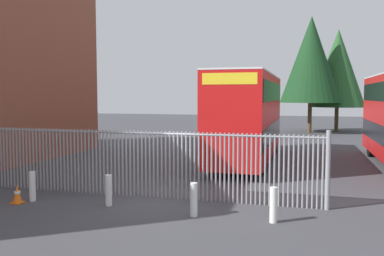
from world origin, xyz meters
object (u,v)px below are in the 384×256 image
(bollard_near_left, at_px, (32,186))
(double_decker_bus_near_gate, at_px, (248,114))
(bollard_near_right, at_px, (194,200))
(bollard_far_right, at_px, (273,205))
(traffic_cone_by_gate, at_px, (17,194))
(bollard_center_front, at_px, (109,190))

(bollard_near_left, bearing_deg, double_decker_bus_near_gate, 60.63)
(bollard_near_left, distance_m, bollard_near_right, 5.41)
(bollard_near_right, relative_size, bollard_far_right, 1.00)
(bollard_near_right, bearing_deg, traffic_cone_by_gate, -178.80)
(bollard_near_left, bearing_deg, bollard_far_right, -1.54)
(bollard_near_left, bearing_deg, traffic_cone_by_gate, -126.71)
(bollard_near_left, xyz_separation_m, bollard_far_right, (7.57, -0.20, 0.00))
(bollard_near_right, xyz_separation_m, traffic_cone_by_gate, (-5.68, -0.12, -0.19))
(traffic_cone_by_gate, bearing_deg, bollard_center_front, 10.24)
(double_decker_bus_near_gate, xyz_separation_m, bollard_near_right, (-0.11, -10.06, -1.95))
(bollard_center_front, relative_size, bollard_near_right, 1.00)
(double_decker_bus_near_gate, height_order, bollard_near_left, double_decker_bus_near_gate)
(double_decker_bus_near_gate, bearing_deg, bollard_near_right, -90.65)
(double_decker_bus_near_gate, height_order, traffic_cone_by_gate, double_decker_bus_near_gate)
(bollard_center_front, distance_m, bollard_far_right, 4.99)
(bollard_center_front, bearing_deg, traffic_cone_by_gate, -169.76)
(double_decker_bus_near_gate, height_order, bollard_center_front, double_decker_bus_near_gate)
(bollard_center_front, height_order, bollard_near_right, same)
(bollard_near_left, relative_size, bollard_near_right, 1.00)
(bollard_near_right, bearing_deg, bollard_far_right, 1.35)
(bollard_near_left, height_order, bollard_center_front, same)
(bollard_far_right, bearing_deg, bollard_near_left, 178.46)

